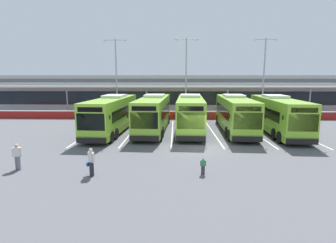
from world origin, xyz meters
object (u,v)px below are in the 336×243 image
pedestrian_with_handbag (91,161)px  lamp_post_west (116,73)px  coach_bus_right_centre (235,114)px  pedestrian_child (203,165)px  pedestrian_near_bin (17,156)px  coach_bus_rightmost (277,115)px  lamp_post_east (264,73)px  coach_bus_left_centre (154,114)px  coach_bus_leftmost (113,115)px  coach_bus_centre (190,114)px  lamp_post_centre (186,73)px

pedestrian_with_handbag → lamp_post_west: (-3.75, 23.62, 5.43)m
coach_bus_right_centre → pedestrian_child: 13.54m
pedestrian_with_handbag → pedestrian_near_bin: bearing=169.9°
coach_bus_rightmost → lamp_post_east: lamp_post_east is taller
coach_bus_left_centre → pedestrian_near_bin: size_ratio=7.57×
pedestrian_child → pedestrian_near_bin: bearing=177.5°
coach_bus_leftmost → pedestrian_with_handbag: (1.69, -12.19, -0.93)m
pedestrian_child → coach_bus_rightmost: bearing=53.7°
coach_bus_leftmost → pedestrian_child: bearing=-55.7°
coach_bus_centre → pedestrian_with_handbag: bearing=-115.9°
lamp_post_east → coach_bus_rightmost: bearing=-101.1°
pedestrian_child → lamp_post_west: size_ratio=0.09×
pedestrian_with_handbag → lamp_post_east: (17.35, 23.51, 5.43)m
coach_bus_leftmost → lamp_post_centre: size_ratio=1.11×
coach_bus_centre → pedestrian_child: (0.02, -12.73, -1.24)m
pedestrian_with_handbag → pedestrian_near_bin: 4.86m
lamp_post_west → pedestrian_near_bin: bearing=-92.6°
pedestrian_child → lamp_post_east: 26.25m
lamp_post_west → lamp_post_east: bearing=-0.3°
pedestrian_near_bin → lamp_post_west: 23.42m
coach_bus_right_centre → lamp_post_centre: bearing=115.5°
coach_bus_rightmost → pedestrian_near_bin: size_ratio=7.57×
coach_bus_right_centre → lamp_post_west: (-14.77, 10.59, 4.50)m
lamp_post_west → lamp_post_centre: bearing=-3.9°
lamp_post_east → lamp_post_centre: bearing=-177.0°
pedestrian_with_handbag → lamp_post_east: size_ratio=0.15×
pedestrian_with_handbag → coach_bus_left_centre: bearing=79.1°
coach_bus_right_centre → pedestrian_near_bin: (-15.81, -12.18, -0.91)m
lamp_post_centre → coach_bus_leftmost: bearing=-126.6°
pedestrian_near_bin → lamp_post_east: size_ratio=0.15×
coach_bus_rightmost → pedestrian_near_bin: coach_bus_rightmost is taller
coach_bus_leftmost → coach_bus_right_centre: bearing=3.8°
pedestrian_near_bin → lamp_post_centre: lamp_post_centre is taller
coach_bus_right_centre → coach_bus_rightmost: same height
coach_bus_left_centre → lamp_post_east: 18.73m
pedestrian_child → lamp_post_centre: 23.29m
lamp_post_west → coach_bus_leftmost: bearing=-79.8°
coach_bus_leftmost → coach_bus_centre: size_ratio=1.00×
lamp_post_west → lamp_post_east: (21.10, -0.11, 0.00)m
coach_bus_leftmost → pedestrian_with_handbag: 12.34m
coach_bus_leftmost → lamp_post_west: (-2.06, 11.43, 4.50)m
pedestrian_near_bin → lamp_post_east: (22.14, 22.66, 5.42)m
coach_bus_left_centre → coach_bus_rightmost: bearing=-3.3°
lamp_post_west → lamp_post_east: size_ratio=1.00×
coach_bus_centre → pedestrian_near_bin: coach_bus_centre is taller
coach_bus_right_centre → pedestrian_with_handbag: coach_bus_right_centre is taller
coach_bus_leftmost → pedestrian_near_bin: (-3.09, -11.34, -0.91)m
coach_bus_centre → pedestrian_near_bin: bearing=-132.4°
coach_bus_centre → lamp_post_east: bearing=43.5°
pedestrian_with_handbag → pedestrian_near_bin: (-4.79, 0.85, 0.02)m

